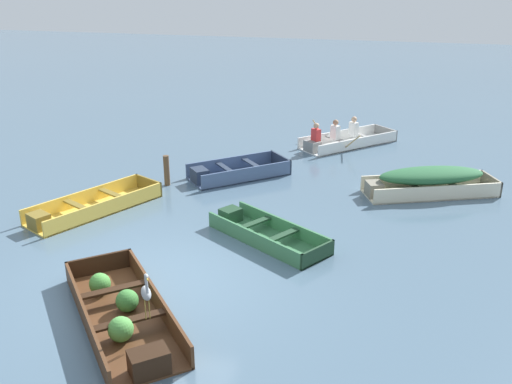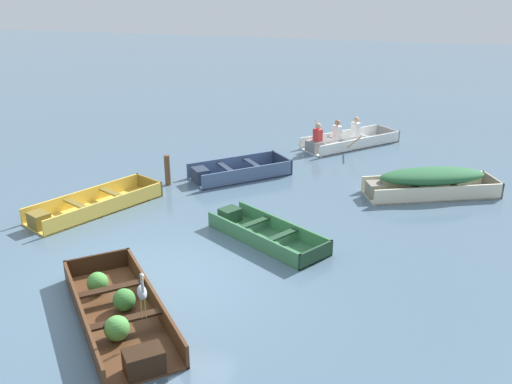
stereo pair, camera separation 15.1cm
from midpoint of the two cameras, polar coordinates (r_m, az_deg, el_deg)
ground_plane at (r=10.72m, az=-9.88°, el=-8.62°), size 80.00×80.00×0.00m
dinghy_dark_varnish_foreground at (r=9.57m, az=-13.10°, el=-11.71°), size 3.15×3.32×0.43m
skiff_yellow_near_moored at (r=13.88m, az=-15.92°, el=-1.40°), size 2.31×3.33×0.38m
skiff_green_mid_moored at (r=12.05m, az=1.07°, el=-4.12°), size 2.86×2.27×0.34m
skiff_cream_far_moored at (r=14.93m, az=17.34°, el=1.18°), size 3.45×2.27×0.69m
skiff_slate_blue_outer_moored at (r=15.58m, az=-1.80°, el=1.99°), size 2.72×2.65×0.41m
rowboat_white_with_crew at (r=18.59m, az=9.12°, el=5.14°), size 3.02×3.16×0.92m
heron_on_dinghy at (r=8.62m, az=-10.84°, el=-9.74°), size 0.33×0.41×0.84m
mooring_post at (r=15.11m, az=-8.57°, el=2.18°), size 0.15×0.15×0.81m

